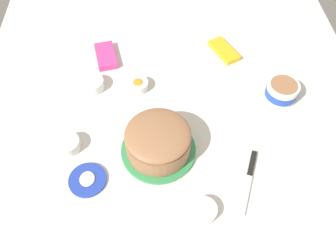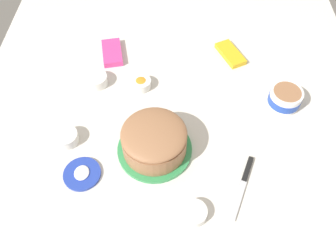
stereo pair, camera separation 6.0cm
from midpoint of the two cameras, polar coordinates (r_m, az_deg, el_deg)
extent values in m
plane|color=silver|center=(1.33, 2.29, 1.31)|extent=(1.54, 1.54, 0.00)
cylinder|color=#339351|center=(1.22, -0.63, -5.42)|extent=(0.26, 0.26, 0.01)
cylinder|color=pink|center=(1.18, -0.65, -4.40)|extent=(0.20, 0.20, 0.07)
cylinder|color=#9E6B47|center=(1.18, -0.65, -4.27)|extent=(0.22, 0.22, 0.08)
ellipsoid|color=#9E6B47|center=(1.14, -0.67, -2.94)|extent=(0.22, 0.22, 0.04)
cylinder|color=white|center=(1.39, 19.95, 2.83)|extent=(0.12, 0.12, 0.07)
cylinder|color=#2347B2|center=(1.40, 19.91, 2.73)|extent=(0.12, 0.12, 0.03)
cylinder|color=#9E6B47|center=(1.37, 20.30, 3.64)|extent=(0.10, 0.10, 0.01)
cylinder|color=#233DAD|center=(1.20, -12.38, -9.24)|extent=(0.13, 0.13, 0.01)
ellipsoid|color=white|center=(1.19, -12.44, -9.06)|extent=(0.06, 0.05, 0.01)
cube|color=silver|center=(1.16, 13.03, -13.24)|extent=(0.14, 0.07, 0.00)
cube|color=black|center=(1.22, 14.46, -8.43)|extent=(0.10, 0.05, 0.01)
cylinder|color=white|center=(1.27, -14.89, -3.43)|extent=(0.08, 0.08, 0.04)
cylinder|color=green|center=(1.26, -14.92, -3.37)|extent=(0.07, 0.07, 0.01)
ellipsoid|color=green|center=(1.26, -14.98, -3.19)|extent=(0.06, 0.06, 0.02)
cylinder|color=white|center=(1.42, -10.39, 5.89)|extent=(0.09, 0.09, 0.04)
cylinder|color=#B251C6|center=(1.42, -10.39, 5.90)|extent=(0.08, 0.08, 0.01)
ellipsoid|color=#B251C6|center=(1.41, -10.43, 6.10)|extent=(0.06, 0.06, 0.02)
cylinder|color=white|center=(1.11, 6.05, -15.55)|extent=(0.08, 0.08, 0.03)
cylinder|color=yellow|center=(1.11, 6.04, -15.58)|extent=(0.07, 0.07, 0.01)
ellipsoid|color=yellow|center=(1.10, 6.08, -15.45)|extent=(0.06, 0.06, 0.02)
cylinder|color=white|center=(1.39, -3.08, 5.39)|extent=(0.08, 0.08, 0.04)
cylinder|color=orange|center=(1.38, -3.09, 5.53)|extent=(0.07, 0.07, 0.01)
ellipsoid|color=orange|center=(1.38, -3.10, 5.72)|extent=(0.06, 0.06, 0.02)
cube|color=#E53D8E|center=(1.53, -7.92, 10.32)|extent=(0.17, 0.11, 0.03)
cube|color=yellow|center=(1.54, 11.44, 10.03)|extent=(0.17, 0.13, 0.02)
camera|label=1|loc=(0.03, -88.64, 1.83)|focal=37.12mm
camera|label=2|loc=(0.03, 91.36, -1.83)|focal=37.12mm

